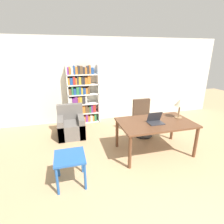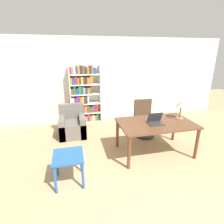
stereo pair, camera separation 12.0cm
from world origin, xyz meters
name	(u,v)px [view 2 (the right image)]	position (x,y,z in m)	size (l,w,h in m)	color
wall_back	(111,80)	(0.00, 4.53, 1.35)	(8.00, 0.06, 2.70)	silver
desk	(156,126)	(0.47, 2.07, 0.67)	(1.65, 1.01, 0.75)	brown
laptop	(156,121)	(0.42, 2.01, 0.81)	(0.33, 0.24, 0.24)	#2D2D33
table_lamp	(181,104)	(1.11, 2.16, 1.11)	(0.24, 0.24, 0.46)	olive
office_chair	(144,120)	(0.59, 2.99, 0.46)	(0.52, 0.52, 1.00)	black
side_table_blue	(68,160)	(-1.45, 1.50, 0.45)	(0.52, 0.54, 0.55)	#2356A3
armchair	(73,125)	(-1.35, 3.43, 0.29)	(0.71, 0.74, 0.85)	#66605B
bookshelf	(84,96)	(-0.94, 4.34, 0.90)	(0.99, 0.28, 1.87)	white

